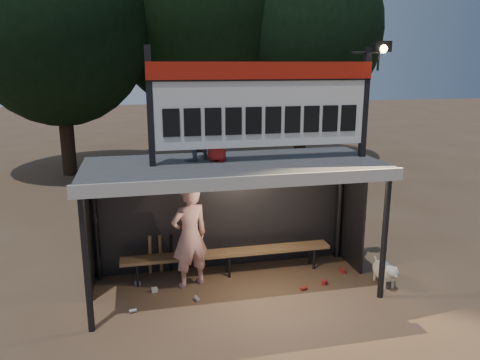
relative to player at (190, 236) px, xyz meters
name	(u,v)px	position (x,y,z in m)	size (l,w,h in m)	color
ground	(234,287)	(0.75, -0.27, -0.95)	(80.00, 80.00, 0.00)	brown
player	(190,236)	(0.00, 0.00, 0.00)	(0.69, 0.46, 1.91)	white
child_a	(192,126)	(0.10, 0.07, 1.96)	(0.58, 0.45, 1.19)	slate
child_b	(217,134)	(0.50, -0.12, 1.84)	(0.46, 0.30, 0.94)	#AF1E1B
dugout_shelter	(231,186)	(0.75, -0.02, 0.89)	(5.10, 2.08, 2.32)	#3B3B3D
scoreboard_assembly	(266,102)	(1.31, -0.28, 2.37)	(4.10, 0.27, 1.99)	black
bench	(228,253)	(0.75, 0.28, -0.52)	(4.00, 0.35, 0.48)	olive
tree_left	(56,15)	(-3.25, 9.73, 4.56)	(6.46, 6.46, 9.27)	#301F15
tree_mid	(197,4)	(1.75, 11.23, 5.21)	(7.22, 7.22, 10.36)	black
tree_right	(303,30)	(5.75, 10.23, 4.24)	(6.08, 6.08, 8.72)	black
dog	(385,271)	(3.46, -0.78, -0.67)	(0.36, 0.81, 0.49)	white
bats	(161,254)	(-0.50, 0.55, -0.52)	(0.48, 0.32, 0.84)	#A5764D
litter	(231,288)	(0.67, -0.35, -0.91)	(4.07, 1.08, 0.08)	#AF251E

